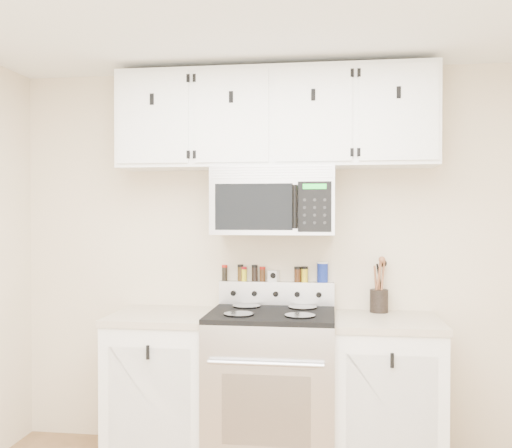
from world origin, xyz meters
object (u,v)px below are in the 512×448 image
at_px(salt_canister, 323,272).
at_px(utensil_crock, 379,299).
at_px(range, 272,387).
at_px(microwave, 274,201).

bearing_deg(salt_canister, utensil_crock, -7.94).
distance_m(utensil_crock, salt_canister, 0.40).
bearing_deg(utensil_crock, range, -160.66).
bearing_deg(salt_canister, microwave, -152.75).
relative_size(range, utensil_crock, 3.25).
relative_size(utensil_crock, salt_canister, 2.55).
distance_m(microwave, salt_canister, 0.57).
height_order(utensil_crock, salt_canister, utensil_crock).
height_order(microwave, utensil_crock, microwave).
relative_size(range, microwave, 1.45).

